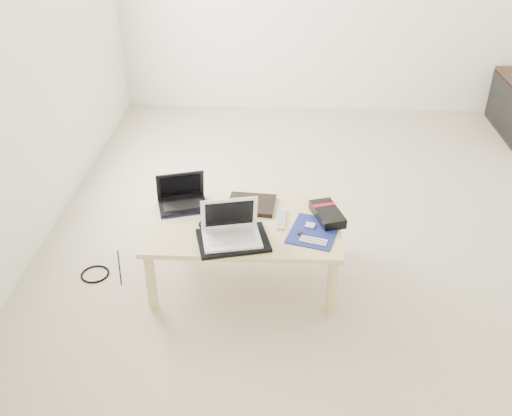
{
  "coord_description": "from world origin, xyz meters",
  "views": [
    {
      "loc": [
        -0.43,
        -3.5,
        2.19
      ],
      "look_at": [
        -0.56,
        -0.75,
        0.49
      ],
      "focal_mm": 40.0,
      "sensor_mm": 36.0,
      "label": 1
    }
  ],
  "objects_px": {
    "coffee_table": "(244,228)",
    "white_laptop": "(231,230)",
    "netbook": "(182,199)",
    "gpu_box": "(327,214)"
  },
  "relations": [
    {
      "from": "coffee_table",
      "to": "white_laptop",
      "type": "xyz_separation_m",
      "value": [
        -0.06,
        -0.19,
        0.11
      ]
    },
    {
      "from": "netbook",
      "to": "white_laptop",
      "type": "xyz_separation_m",
      "value": [
        0.32,
        -0.35,
        0.02
      ]
    },
    {
      "from": "coffee_table",
      "to": "white_laptop",
      "type": "distance_m",
      "value": 0.23
    },
    {
      "from": "coffee_table",
      "to": "gpu_box",
      "type": "height_order",
      "value": "gpu_box"
    },
    {
      "from": "netbook",
      "to": "gpu_box",
      "type": "relative_size",
      "value": 1.13
    },
    {
      "from": "coffee_table",
      "to": "white_laptop",
      "type": "height_order",
      "value": "white_laptop"
    },
    {
      "from": "white_laptop",
      "to": "netbook",
      "type": "bearing_deg",
      "value": 132.91
    },
    {
      "from": "gpu_box",
      "to": "white_laptop",
      "type": "bearing_deg",
      "value": -155.51
    },
    {
      "from": "coffee_table",
      "to": "gpu_box",
      "type": "relative_size",
      "value": 3.74
    },
    {
      "from": "coffee_table",
      "to": "netbook",
      "type": "height_order",
      "value": "netbook"
    }
  ]
}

